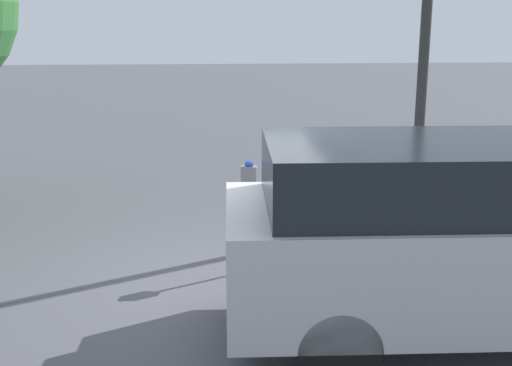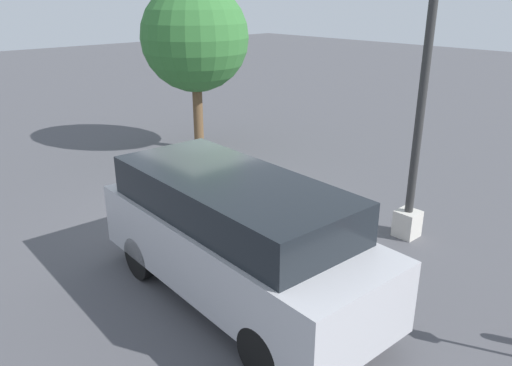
% 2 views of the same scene
% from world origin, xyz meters
% --- Properties ---
extents(ground_plane, '(80.00, 80.00, 0.00)m').
position_xyz_m(ground_plane, '(0.00, 0.00, 0.00)').
color(ground_plane, '#4C4C51').
extents(parking_meter_near, '(0.22, 0.15, 1.49)m').
position_xyz_m(parking_meter_near, '(0.47, 0.45, 1.10)').
color(parking_meter_near, '#9E9EA3').
rests_on(parking_meter_near, ground).
extents(lamp_post, '(0.44, 0.44, 5.82)m').
position_xyz_m(lamp_post, '(3.33, 2.49, 1.93)').
color(lamp_post, beige).
rests_on(lamp_post, ground).
extents(parked_van, '(5.26, 2.14, 2.07)m').
position_xyz_m(parked_van, '(2.68, -1.52, 1.14)').
color(parked_van, '#B2B2B7').
rests_on(parked_van, ground).
extents(street_tree, '(3.21, 3.21, 5.05)m').
position_xyz_m(street_tree, '(-4.53, 3.03, 3.43)').
color(street_tree, brown).
rests_on(street_tree, ground).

